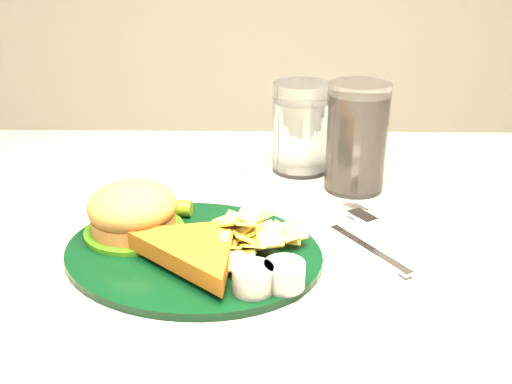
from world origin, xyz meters
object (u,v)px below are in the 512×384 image
dinner_plate (192,230)px  water_glass (301,128)px  fork_napkin (367,245)px  cola_glass (357,138)px

dinner_plate → water_glass: water_glass is taller
dinner_plate → fork_napkin: 0.20m
fork_napkin → water_glass: bearing=71.9°
cola_glass → fork_napkin: cola_glass is taller
water_glass → cola_glass: bearing=-44.7°
fork_napkin → cola_glass: bearing=54.8°
cola_glass → fork_napkin: (-0.01, -0.18, -0.07)m
cola_glass → dinner_plate: bearing=-136.4°
cola_glass → fork_napkin: 0.19m
water_glass → fork_napkin: (0.06, -0.25, -0.06)m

